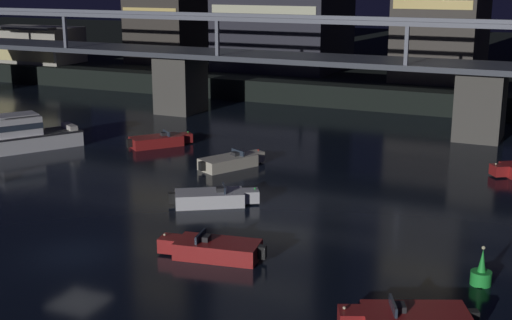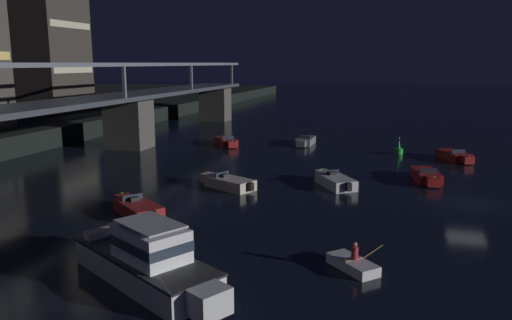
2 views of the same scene
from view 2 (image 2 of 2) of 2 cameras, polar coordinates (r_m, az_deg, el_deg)
name	(u,v)px [view 2 (image 2 of 2)]	position (r m, az deg, el deg)	size (l,w,h in m)	color
ground_plane	(469,203)	(36.69, 23.29, -4.59)	(400.00, 400.00, 0.00)	black
river_bridge	(44,125)	(45.28, -23.22, 3.72)	(89.51, 6.40, 9.38)	#4C4944
tower_east_tall	(42,2)	(79.37, -23.45, 16.36)	(9.73, 9.00, 31.58)	#38332D
cabin_cruiser_near_left	(148,260)	(22.16, -12.30, -11.17)	(6.47, 8.89, 2.79)	silver
speedboat_near_center	(426,176)	(42.25, 19.02, -1.73)	(5.23, 2.43, 1.16)	maroon
speedboat_mid_left	(455,156)	(52.29, 21.89, 0.45)	(5.02, 3.23, 1.16)	maroon
speedboat_mid_center	(334,181)	(38.75, 9.01, -2.37)	(4.81, 3.74, 1.16)	silver
speedboat_mid_right	(226,142)	(57.35, -3.42, 2.12)	(4.75, 3.89, 1.16)	maroon
speedboat_far_left	(137,208)	(32.08, -13.54, -5.40)	(4.07, 4.64, 1.16)	maroon
speedboat_far_center	(228,183)	(37.75, -3.24, -2.61)	(3.44, 4.92, 1.16)	beige
speedboat_far_right	(305,141)	(57.97, 5.65, 2.18)	(5.20, 1.88, 1.16)	gray
channel_buoy	(399,150)	(53.78, 16.09, 1.17)	(0.90, 0.90, 1.76)	green
dinghy_with_paddler	(353,264)	(23.70, 11.09, -11.64)	(2.63, 2.61, 1.36)	silver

